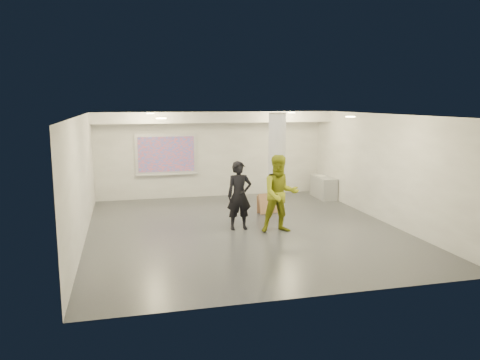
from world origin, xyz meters
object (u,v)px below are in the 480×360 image
object	(u,v)px
woman	(239,196)
projection_screen	(166,155)
column	(277,162)
man	(280,194)
credenza	(324,187)

from	to	relation	value
woman	projection_screen	bearing A→B (deg)	108.58
column	woman	size ratio (longest dim) A/B	1.66
projection_screen	man	xyz separation A→B (m)	(2.44, -4.94, -0.53)
column	man	world-z (taller)	column
column	man	distance (m)	2.43
projection_screen	man	bearing A→B (deg)	-63.71
column	man	size ratio (longest dim) A/B	1.50
credenza	man	distance (m)	4.77
credenza	woman	size ratio (longest dim) A/B	0.70
projection_screen	woman	size ratio (longest dim) A/B	1.16
woman	credenza	bearing A→B (deg)	40.16
column	projection_screen	size ratio (longest dim) A/B	1.43
woman	column	bearing A→B (deg)	47.68
credenza	man	world-z (taller)	man
projection_screen	woman	bearing A→B (deg)	-71.42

